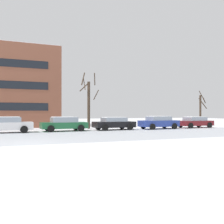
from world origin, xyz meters
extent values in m
plane|color=white|center=(0.00, 0.00, 0.00)|extent=(120.00, 120.00, 0.00)
cube|color=#B7BCC4|center=(0.00, 3.55, 0.00)|extent=(80.00, 9.10, 0.00)
cube|color=white|center=(-1.40, 8.67, 0.61)|extent=(4.59, 2.05, 0.67)
cube|color=#8C99A8|center=(-1.40, 8.67, 1.16)|extent=(2.56, 1.81, 0.44)
cube|color=white|center=(-1.40, 8.67, 1.41)|extent=(2.33, 1.67, 0.06)
cylinder|color=black|center=(0.03, 9.68, 0.32)|extent=(0.65, 0.25, 0.64)
cylinder|color=black|center=(0.11, 7.80, 0.32)|extent=(0.65, 0.25, 0.64)
cube|color=#1E6038|center=(3.79, 8.90, 0.56)|extent=(4.44, 2.00, 0.59)
cube|color=#8C99A8|center=(3.79, 8.90, 1.10)|extent=(2.47, 1.77, 0.49)
cube|color=white|center=(3.79, 8.90, 1.37)|extent=(2.25, 1.63, 0.06)
cylinder|color=black|center=(5.16, 9.89, 0.32)|extent=(0.65, 0.25, 0.64)
cylinder|color=black|center=(5.25, 8.05, 0.32)|extent=(0.65, 0.25, 0.64)
cylinder|color=black|center=(2.33, 9.76, 0.32)|extent=(0.65, 0.25, 0.64)
cylinder|color=black|center=(2.41, 7.92, 0.32)|extent=(0.65, 0.25, 0.64)
cube|color=black|center=(8.97, 8.88, 0.56)|extent=(4.35, 2.06, 0.59)
cube|color=#8C99A8|center=(8.97, 8.88, 1.07)|extent=(2.42, 1.82, 0.41)
cube|color=white|center=(8.97, 8.88, 1.30)|extent=(2.20, 1.68, 0.06)
cylinder|color=black|center=(10.31, 9.90, 0.32)|extent=(0.65, 0.25, 0.64)
cylinder|color=black|center=(10.40, 7.99, 0.32)|extent=(0.65, 0.25, 0.64)
cylinder|color=black|center=(7.54, 9.77, 0.32)|extent=(0.65, 0.25, 0.64)
cylinder|color=black|center=(7.63, 7.87, 0.32)|extent=(0.65, 0.25, 0.64)
cube|color=#283D93|center=(14.16, 8.55, 0.60)|extent=(4.42, 2.01, 0.67)
cube|color=#8C99A8|center=(14.16, 8.55, 1.15)|extent=(2.46, 1.78, 0.43)
cube|color=white|center=(14.16, 8.55, 1.39)|extent=(2.24, 1.64, 0.06)
cylinder|color=black|center=(15.52, 9.54, 0.32)|extent=(0.65, 0.25, 0.64)
cylinder|color=black|center=(15.61, 7.69, 0.32)|extent=(0.65, 0.25, 0.64)
cylinder|color=black|center=(12.70, 9.42, 0.32)|extent=(0.65, 0.25, 0.64)
cylinder|color=black|center=(12.79, 7.56, 0.32)|extent=(0.65, 0.25, 0.64)
cube|color=maroon|center=(19.34, 8.89, 0.55)|extent=(4.43, 1.93, 0.57)
cube|color=#8C99A8|center=(19.34, 8.89, 1.06)|extent=(2.46, 1.70, 0.43)
cube|color=white|center=(19.34, 8.89, 1.30)|extent=(2.24, 1.57, 0.06)
cylinder|color=black|center=(20.71, 9.84, 0.32)|extent=(0.65, 0.25, 0.64)
cylinder|color=black|center=(20.79, 8.07, 0.32)|extent=(0.65, 0.25, 0.64)
cylinder|color=black|center=(17.89, 9.71, 0.32)|extent=(0.65, 0.25, 0.64)
cylinder|color=black|center=(17.97, 7.94, 0.32)|extent=(0.65, 0.25, 0.64)
cylinder|color=#423326|center=(7.08, 11.79, 2.64)|extent=(0.31, 0.31, 5.27)
cylinder|color=#423326|center=(6.57, 11.82, 5.03)|extent=(0.15, 1.08, 1.49)
cylinder|color=#423326|center=(7.94, 11.79, 3.80)|extent=(0.09, 1.77, 1.03)
cylinder|color=#423326|center=(6.51, 12.10, 5.61)|extent=(0.79, 1.27, 1.60)
cylinder|color=#423326|center=(7.71, 11.57, 5.56)|extent=(0.56, 1.37, 1.23)
cylinder|color=#423326|center=(6.75, 12.40, 4.75)|extent=(1.34, 0.78, 1.16)
cylinder|color=#423326|center=(22.17, 11.24, 2.06)|extent=(0.26, 0.26, 4.11)
cylinder|color=#423326|center=(22.47, 10.81, 3.40)|extent=(0.94, 0.70, 0.71)
cylinder|color=#423326|center=(22.11, 10.78, 3.83)|extent=(1.02, 0.22, 1.62)
cylinder|color=#423326|center=(22.09, 10.69, 2.99)|extent=(1.21, 0.29, 1.41)
camera|label=1|loc=(-0.61, -15.34, 1.76)|focal=40.19mm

